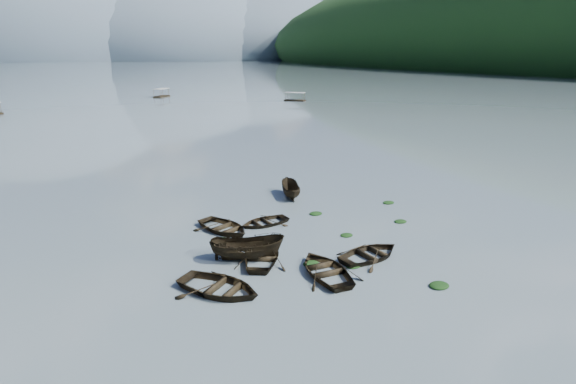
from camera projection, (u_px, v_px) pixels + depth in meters
name	position (u px, v px, depth m)	size (l,w,h in m)	color
ground_plane	(378.00, 283.00, 25.42)	(2400.00, 2400.00, 0.00)	slate
haze_mtn_b	(38.00, 60.00, 777.74)	(520.00, 520.00, 340.00)	#475666
haze_mtn_c	(156.00, 59.00, 859.34)	(520.00, 520.00, 260.00)	#475666
haze_mtn_d	(245.00, 59.00, 932.78)	(520.00, 520.00, 220.00)	#475666
rowboat_0	(219.00, 292.00, 24.42)	(3.50, 4.91, 1.02)	black
rowboat_1	(263.00, 259.00, 28.27)	(3.24, 4.54, 0.94)	black
rowboat_2	(247.00, 259.00, 28.30)	(1.76, 4.67, 1.81)	black
rowboat_3	(326.00, 274.00, 26.38)	(3.35, 4.69, 0.97)	black
rowboat_4	(370.00, 258.00, 28.50)	(3.20, 4.48, 0.93)	black
rowboat_6	(224.00, 230.00, 32.85)	(3.29, 4.60, 0.95)	black
rowboat_7	(264.00, 224.00, 34.03)	(2.74, 3.84, 0.80)	black
rowboat_8	(290.00, 197.00, 40.58)	(1.50, 3.99, 1.54)	black
weed_clump_0	(311.00, 265.00, 27.58)	(1.03, 0.84, 0.22)	black
weed_clump_1	(353.00, 266.00, 27.34)	(1.00, 0.80, 0.22)	black
weed_clump_2	(439.00, 286.00, 24.99)	(1.18, 0.94, 0.26)	black
weed_clump_3	(347.00, 236.00, 31.91)	(0.91, 0.77, 0.20)	black
weed_clump_4	(400.00, 222.00, 34.50)	(1.01, 0.80, 0.21)	black
weed_clump_5	(220.00, 241.00, 31.10)	(1.03, 0.83, 0.22)	black
weed_clump_6	(316.00, 214.00, 36.16)	(1.07, 0.89, 0.22)	black
weed_clump_7	(388.00, 203.00, 38.81)	(1.03, 0.82, 0.22)	black
pontoon_centre	(162.00, 97.00, 131.14)	(2.48, 5.95, 2.28)	black
pontoon_right	(295.00, 101.00, 120.63)	(2.31, 5.55, 2.13)	black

